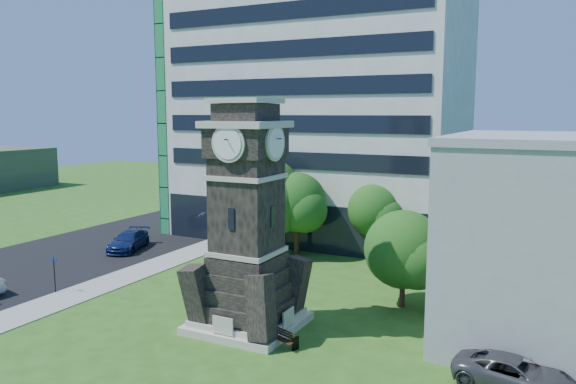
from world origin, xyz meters
The scene contains 13 objects.
ground centered at (0.00, 0.00, 0.00)m, with size 160.00×160.00×0.00m, color #295418.
sidewalk centered at (-9.50, 5.00, 0.03)m, with size 3.00×70.00×0.06m, color gray.
street centered at (-18.00, 5.00, 0.01)m, with size 14.00×80.00×0.02m, color black.
clock_tower centered at (3.00, 2.00, 5.28)m, with size 5.40×5.40×12.22m.
office_tall centered at (-3.20, 25.84, 14.22)m, with size 26.20×15.11×28.60m.
car_street_north centered at (-14.84, 12.22, 0.77)m, with size 2.16×5.32×1.54m, color #122051.
car_east_lot centered at (16.57, 0.98, 0.70)m, with size 2.31×5.01×1.39m, color #444549.
park_bench centered at (5.82, 0.48, 0.47)m, with size 1.72×0.46×0.89m.
street_sign centered at (-11.08, 1.38, 1.46)m, with size 0.56×0.06×2.33m.
tree_nw centered at (-4.07, 16.71, 4.49)m, with size 7.08×6.44×7.90m.
tree_nc centered at (-1.38, 17.09, 4.18)m, with size 5.31×4.83×6.77m.
tree_ne centered at (4.55, 19.32, 3.73)m, with size 4.96×4.51×6.14m.
tree_east centered at (9.66, 8.83, 3.38)m, with size 5.11×4.65×5.84m.
Camera 1 is at (18.07, -22.98, 11.50)m, focal length 35.00 mm.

